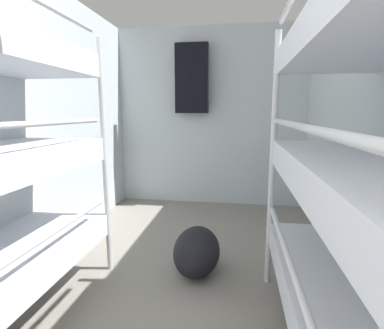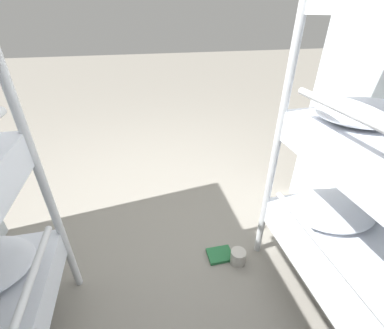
% 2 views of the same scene
% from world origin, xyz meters
% --- Properties ---
extents(wall_left, '(0.06, 4.49, 2.43)m').
position_xyz_m(wall_left, '(-1.32, 2.19, 1.21)').
color(wall_left, silver).
rests_on(wall_left, ground_plane).
extents(wall_back, '(2.69, 0.06, 2.43)m').
position_xyz_m(wall_back, '(0.00, 4.40, 1.21)').
color(wall_back, silver).
rests_on(wall_back, ground_plane).
extents(duffel_bag, '(0.37, 0.55, 0.37)m').
position_xyz_m(duffel_bag, '(0.08, 2.43, 0.19)').
color(duffel_bag, black).
rests_on(duffel_bag, ground_plane).
extents(hanging_coat, '(0.44, 0.12, 0.90)m').
position_xyz_m(hanging_coat, '(-0.24, 4.25, 1.73)').
color(hanging_coat, black).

